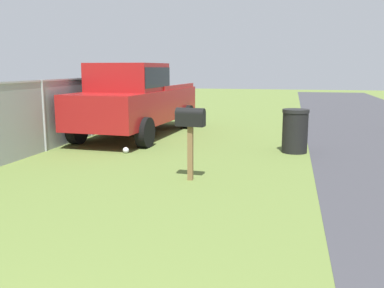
# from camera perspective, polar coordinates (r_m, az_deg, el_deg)

# --- Properties ---
(mailbox) EXTENTS (0.25, 0.52, 1.28)m
(mailbox) POSITION_cam_1_polar(r_m,az_deg,el_deg) (7.43, -0.22, 2.87)
(mailbox) COLOR brown
(mailbox) RESTS_ON ground
(pickup_truck) EXTENTS (5.58, 2.42, 2.09)m
(pickup_truck) POSITION_cam_1_polar(r_m,az_deg,el_deg) (12.46, -7.58, 6.10)
(pickup_truck) COLOR maroon
(pickup_truck) RESTS_ON ground
(trash_bin) EXTENTS (0.62, 0.62, 1.02)m
(trash_bin) POSITION_cam_1_polar(r_m,az_deg,el_deg) (10.26, 13.58, 1.72)
(trash_bin) COLOR black
(trash_bin) RESTS_ON ground
(fence_section) EXTENTS (14.62, 0.07, 1.69)m
(fence_section) POSITION_cam_1_polar(r_m,az_deg,el_deg) (10.67, -19.21, 3.93)
(fence_section) COLOR #9EA3A8
(fence_section) RESTS_ON ground
(litter_bag_far_scatter) EXTENTS (0.14, 0.14, 0.14)m
(litter_bag_far_scatter) POSITION_cam_1_polar(r_m,az_deg,el_deg) (10.08, -8.82, -0.82)
(litter_bag_far_scatter) COLOR silver
(litter_bag_far_scatter) RESTS_ON ground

